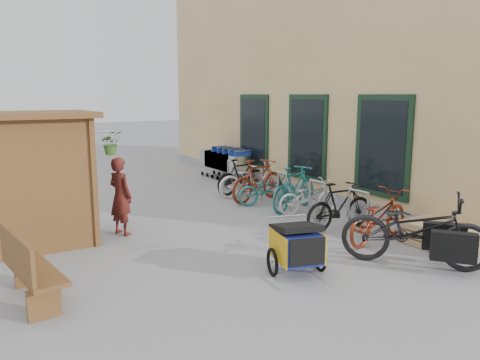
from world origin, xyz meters
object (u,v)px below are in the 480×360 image
child_trailer (297,244)px  bike_3 (294,188)px  bike_5 (258,180)px  bike_6 (250,179)px  pallet_stack (442,235)px  bike_1 (340,206)px  cargo_bike (417,230)px  person_kiosk (121,196)px  bike_0 (379,216)px  bike_4 (267,189)px  kiosk (27,161)px  bench (28,267)px  bike_7 (242,176)px  bike_2 (309,196)px  shopping_carts (224,160)px

child_trailer → bike_3: bearing=68.7°
bike_5 → bike_6: bearing=-26.0°
pallet_stack → bike_1: 1.96m
cargo_bike → person_kiosk: person_kiosk is taller
bike_0 → person_kiosk: bearing=42.0°
cargo_bike → bike_4: bearing=46.5°
kiosk → bike_1: size_ratio=1.53×
bench → bike_1: bearing=-3.8°
bench → bike_6: bearing=26.0°
cargo_bike → bike_7: size_ratio=1.39×
cargo_bike → bike_2: bearing=39.8°
bike_7 → bench: bearing=120.1°
bike_0 → bike_6: 4.52m
kiosk → cargo_bike: size_ratio=1.10×
bike_1 → shopping_carts: bearing=-4.3°
bike_1 → cargo_bike: bearing=172.9°
bike_2 → bike_6: 2.25m
person_kiosk → bike_7: (4.00, 1.97, -0.27)m
bike_0 → bike_1: bearing=-6.5°
bike_0 → bike_6: bike_0 is taller
shopping_carts → bike_7: size_ratio=1.44×
kiosk → child_trailer: (3.22, -3.51, -1.09)m
bike_1 → person_kiosk: bearing=66.0°
child_trailer → bike_3: size_ratio=0.82×
shopping_carts → bike_4: 3.75m
shopping_carts → bike_2: size_ratio=1.55×
bike_1 → bike_6: (0.18, 3.58, -0.02)m
child_trailer → bike_2: bearing=63.6°
kiosk → bike_3: (5.66, -0.36, -1.02)m
bike_0 → bike_7: 4.92m
shopping_carts → bike_5: bike_5 is taller
bike_4 → bike_5: bearing=9.6°
shopping_carts → child_trailer: shopping_carts is taller
pallet_stack → bike_7: bearing=96.9°
cargo_bike → bike_0: bearing=29.8°
bike_1 → bike_2: (0.32, 1.34, -0.09)m
shopping_carts → bike_3: size_ratio=1.34×
bike_1 → bike_3: (0.23, 1.77, 0.04)m
person_kiosk → bike_4: size_ratio=1.01×
cargo_bike → bike_7: cargo_bike is taller
cargo_bike → bike_0: size_ratio=1.25×
shopping_carts → person_kiosk: person_kiosk is taller
bench → bike_3: size_ratio=0.87×
kiosk → bike_4: bearing=4.3°
shopping_carts → bike_5: (-0.82, -3.18, -0.07)m
kiosk → child_trailer: bearing=-47.4°
bike_2 → bike_4: 1.24m
child_trailer → bike_6: bearing=80.8°
pallet_stack → bike_7: bike_7 is taller
bench → bike_5: size_ratio=0.85×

